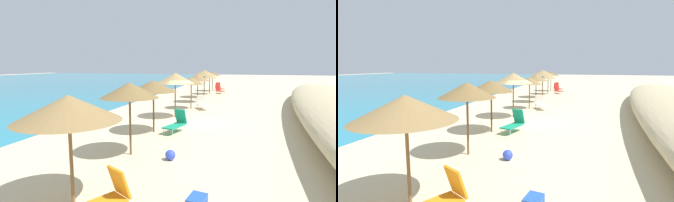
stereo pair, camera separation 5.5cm
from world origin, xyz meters
The scene contains 16 objects.
ground_plane centered at (0.00, 0.00, 0.00)m, with size 160.00×160.00×0.00m, color beige.
beach_umbrella_2 centered at (-10.27, 0.80, 2.44)m, with size 2.56×2.56×2.77m.
beach_umbrella_3 centered at (-6.54, 0.93, 2.52)m, with size 2.23×2.23×2.82m.
beach_umbrella_4 centered at (-3.01, 1.23, 2.40)m, with size 2.40×2.40×2.70m.
beach_umbrella_5 centered at (0.98, 1.13, 2.61)m, with size 2.53×2.53×2.96m.
beach_umbrella_6 centered at (4.71, 0.82, 2.23)m, with size 2.01×2.01×2.53m.
beach_umbrella_7 centered at (8.41, 0.95, 2.30)m, with size 2.22×2.22×2.61m.
beach_umbrella_8 centered at (12.08, 0.89, 2.63)m, with size 2.53×2.53×2.93m.
beach_umbrella_9 centered at (15.51, 0.77, 2.12)m, with size 2.14×2.14×2.38m.
beach_umbrella_10 centered at (19.41, 0.90, 2.30)m, with size 2.17×2.17×2.56m.
lounge_chair_0 centered at (4.72, -0.08, 0.43)m, with size 1.69×1.28×1.04m.
lounge_chair_1 centered at (19.59, 0.00, 0.47)m, with size 1.67×1.37×1.14m.
lounge_chair_2 centered at (16.55, -0.35, 0.42)m, with size 1.44×1.18×0.94m.
lounge_chair_3 centered at (-2.71, 0.09, 0.49)m, with size 1.65×1.03×1.16m.
lounge_chair_4 centered at (-10.62, -0.31, 0.49)m, with size 1.47×1.18×1.11m.
beach_ball centered at (-6.68, -0.72, 0.19)m, with size 0.38×0.38×0.38m, color blue.
Camera 1 is at (-15.49, -3.24, 3.48)m, focal length 27.73 mm.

